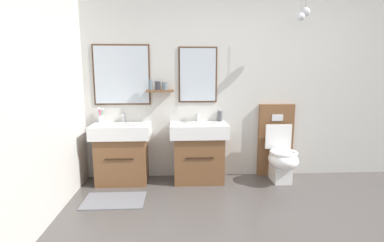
{
  "coord_description": "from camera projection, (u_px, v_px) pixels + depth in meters",
  "views": [
    {
      "loc": [
        -1.1,
        -2.05,
        1.45
      ],
      "look_at": [
        -0.92,
        1.51,
        0.84
      ],
      "focal_mm": 27.53,
      "sensor_mm": 36.0,
      "label": 1
    }
  ],
  "objects": [
    {
      "name": "toothbrush_cup",
      "position": [
        101.0,
        118.0,
        3.88
      ],
      "size": [
        0.08,
        0.07,
        0.2
      ],
      "color": "silver",
      "rests_on": "vanity_sink_left"
    },
    {
      "name": "toilet",
      "position": [
        279.0,
        152.0,
        3.92
      ],
      "size": [
        0.48,
        0.62,
        1.0
      ],
      "color": "brown",
      "rests_on": "ground"
    },
    {
      "name": "tap_on_right_sink",
      "position": [
        198.0,
        116.0,
        3.96
      ],
      "size": [
        0.03,
        0.13,
        0.11
      ],
      "color": "silver",
      "rests_on": "vanity_sink_right"
    },
    {
      "name": "vanity_sink_left",
      "position": [
        122.0,
        152.0,
        3.82
      ],
      "size": [
        0.74,
        0.47,
        0.77
      ],
      "color": "brown",
      "rests_on": "ground"
    },
    {
      "name": "bath_mat",
      "position": [
        114.0,
        200.0,
        3.31
      ],
      "size": [
        0.68,
        0.44,
        0.01
      ],
      "primitive_type": "cube",
      "color": "slate",
      "rests_on": "ground"
    },
    {
      "name": "wall_back",
      "position": [
        256.0,
        82.0,
        4.01
      ],
      "size": [
        4.88,
        0.59,
        2.6
      ],
      "color": "beige",
      "rests_on": "ground"
    },
    {
      "name": "vanity_sink_right",
      "position": [
        199.0,
        151.0,
        3.87
      ],
      "size": [
        0.74,
        0.47,
        0.77
      ],
      "color": "brown",
      "rests_on": "ground"
    },
    {
      "name": "tap_on_left_sink",
      "position": [
        123.0,
        117.0,
        3.91
      ],
      "size": [
        0.03,
        0.13,
        0.11
      ],
      "color": "silver",
      "rests_on": "vanity_sink_left"
    },
    {
      "name": "soap_dispenser",
      "position": [
        220.0,
        116.0,
        3.97
      ],
      "size": [
        0.06,
        0.06,
        0.18
      ],
      "color": "#4C4C51",
      "rests_on": "vanity_sink_right"
    }
  ]
}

